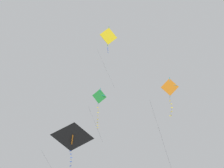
% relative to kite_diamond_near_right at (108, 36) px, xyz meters
% --- Properties ---
extents(kite_diamond_near_right, '(1.67, 2.43, 7.86)m').
position_rel_kite_diamond_near_right_xyz_m(kite_diamond_near_right, '(0.00, 0.00, 0.00)').
color(kite_diamond_near_right, yellow).
extents(kite_delta_mid_left, '(2.84, 4.14, 7.74)m').
position_rel_kite_diamond_near_right_xyz_m(kite_delta_mid_left, '(9.39, -6.37, -16.16)').
color(kite_delta_mid_left, black).
extents(kite_diamond_upper_right, '(1.47, 1.77, 5.77)m').
position_rel_kite_diamond_near_right_xyz_m(kite_diamond_upper_right, '(1.38, -1.53, -8.95)').
color(kite_diamond_upper_right, green).
extents(kite_diamond_far_centre, '(1.98, 2.62, 10.22)m').
position_rel_kite_diamond_near_right_xyz_m(kite_diamond_far_centre, '(11.73, 1.73, -11.59)').
color(kite_diamond_far_centre, orange).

